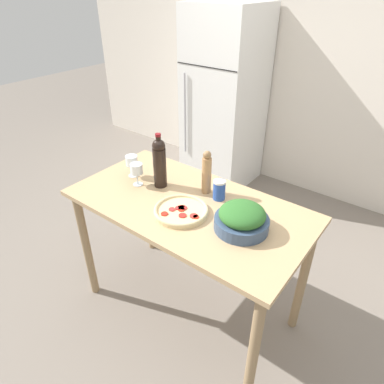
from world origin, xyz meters
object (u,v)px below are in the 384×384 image
Objects in this scene: refrigerator at (224,101)px; wine_glass_far at (132,162)px; wine_glass_near at (137,170)px; pepper_mill at (207,173)px; salt_canister at (219,190)px; wine_bottle at (160,162)px; homemade_pizza at (181,211)px; salad_bowl at (242,219)px.

refrigerator is 1.73m from wine_glass_far.
wine_glass_near is 0.44m from pepper_mill.
refrigerator is 1.85m from salt_canister.
salt_canister is at bearing 14.38° from wine_bottle.
wine_bottle reaches higher than wine_glass_near.
homemade_pizza is 2.49× the size of salt_canister.
salt_canister is at bearing 71.15° from homemade_pizza.
wine_bottle is 1.28× the size of pepper_mill.
refrigerator is at bearing 121.96° from salt_canister.
wine_glass_near is 0.43m from homemade_pizza.
pepper_mill is at bearing 26.31° from wine_glass_near.
refrigerator is 1.81m from wine_glass_near.
homemade_pizza is 0.27m from salt_canister.
wine_glass_far is at bearing -169.00° from salt_canister.
homemade_pizza is at bearing -85.83° from pepper_mill.
homemade_pizza is at bearing -27.92° from wine_bottle.
wine_bottle reaches higher than homemade_pizza.
wine_glass_far is 0.52m from pepper_mill.
wine_glass_near is at bearing -74.80° from refrigerator.
salt_canister reaches higher than homemade_pizza.
pepper_mill is at bearing 15.14° from wine_glass_far.
wine_glass_far is 0.55m from homemade_pizza.
homemade_pizza is at bearing -63.91° from refrigerator.
refrigerator reaches higher than salt_canister.
wine_bottle is 0.36m from homemade_pizza.
salt_canister is at bearing -9.49° from pepper_mill.
salad_bowl is (0.63, -0.07, -0.10)m from wine_bottle.
refrigerator reaches higher than salad_bowl.
refrigerator is 12.58× the size of wine_glass_near.
wine_glass_near is 0.48× the size of homemade_pizza.
salt_canister is (0.61, 0.12, -0.04)m from wine_glass_far.
salt_canister is at bearing 19.54° from wine_glass_near.
salt_canister is at bearing -58.04° from refrigerator.
pepper_mill is (0.87, -1.55, 0.11)m from refrigerator.
wine_bottle is at bearing 5.23° from wine_glass_far.
wine_glass_far is 0.86m from salad_bowl.
refrigerator reaches higher than homemade_pizza.
wine_glass_near is (0.47, -1.74, 0.09)m from refrigerator.
pepper_mill reaches higher than wine_glass_near.
wine_glass_far is (0.37, -1.68, 0.09)m from refrigerator.
refrigerator is at bearing 119.36° from pepper_mill.
pepper_mill is (0.40, 0.20, 0.03)m from wine_glass_near.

